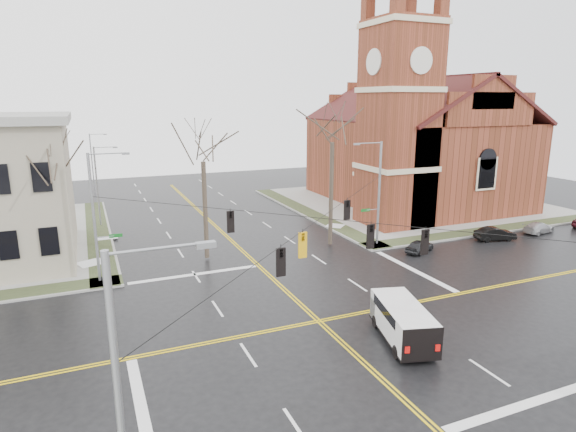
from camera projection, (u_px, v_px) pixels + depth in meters
name	position (u px, v px, depth m)	size (l,w,h in m)	color
ground	(319.00, 321.00, 28.04)	(120.00, 120.00, 0.00)	black
sidewalks	(319.00, 320.00, 28.02)	(80.00, 80.00, 0.17)	gray
road_markings	(319.00, 321.00, 28.04)	(100.00, 100.00, 0.01)	gold
church	(412.00, 135.00, 57.63)	(24.28, 27.48, 27.50)	#612C19
signal_pole_ne	(377.00, 190.00, 41.46)	(2.75, 0.22, 9.00)	gray
signal_pole_nw	(96.00, 214.00, 32.86)	(2.75, 0.22, 9.00)	gray
signal_pole_sw	(127.00, 406.00, 12.29)	(2.75, 0.22, 9.00)	gray
span_wires	(320.00, 218.00, 26.58)	(23.02, 23.02, 0.03)	black
traffic_signals	(326.00, 234.00, 26.16)	(8.21, 8.26, 1.30)	black
streetlight_north_a	(98.00, 183.00, 47.99)	(2.30, 0.20, 8.00)	gray
streetlight_north_b	(93.00, 160.00, 65.88)	(2.30, 0.20, 8.00)	gray
cargo_van	(401.00, 319.00, 25.70)	(3.38, 5.60, 2.00)	white
parked_car_a	(420.00, 246.00, 40.58)	(1.28, 3.19, 1.09)	black
parked_car_b	(495.00, 234.00, 44.03)	(1.29, 3.70, 1.22)	black
parked_car_c	(539.00, 228.00, 46.49)	(1.49, 3.67, 1.06)	#A9AAAC
tree_nw_far	(54.00, 172.00, 33.39)	(4.00, 4.00, 10.61)	#3D3127
tree_nw_near	(203.00, 155.00, 36.97)	(4.00, 4.00, 11.65)	#3D3127
tree_ne	(332.00, 135.00, 40.31)	(4.00, 4.00, 13.40)	#3D3127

